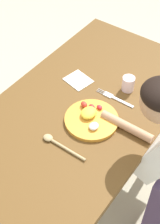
{
  "coord_description": "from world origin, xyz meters",
  "views": [
    {
      "loc": [
        -0.9,
        -0.64,
        1.93
      ],
      "look_at": [
        -0.04,
        -0.02,
        0.77
      ],
      "focal_mm": 54.15,
      "sensor_mm": 36.0,
      "label": 1
    }
  ],
  "objects": [
    {
      "name": "drinking_cup",
      "position": [
        0.24,
        -0.12,
        0.79
      ],
      "size": [
        0.06,
        0.06,
        0.08
      ],
      "primitive_type": "cylinder",
      "color": "silver",
      "rests_on": "dining_table"
    },
    {
      "name": "fork",
      "position": [
        0.15,
        -0.1,
        0.75
      ],
      "size": [
        0.03,
        0.21,
        0.01
      ],
      "rotation": [
        0.0,
        0.0,
        1.57
      ],
      "color": "silver",
      "rests_on": "dining_table"
    },
    {
      "name": "spoon",
      "position": [
        -0.24,
        -0.05,
        0.76
      ],
      "size": [
        0.04,
        0.22,
        0.02
      ],
      "rotation": [
        0.0,
        0.0,
        1.57
      ],
      "color": "tan",
      "rests_on": "dining_table"
    },
    {
      "name": "napkin",
      "position": [
        0.15,
        0.12,
        0.75
      ],
      "size": [
        0.13,
        0.15,
        0.0
      ],
      "primitive_type": "cube",
      "rotation": [
        0.0,
        0.0,
        -0.21
      ],
      "color": "white",
      "rests_on": "dining_table"
    },
    {
      "name": "plate",
      "position": [
        -0.04,
        -0.09,
        0.76
      ],
      "size": [
        0.25,
        0.25,
        0.05
      ],
      "color": "gold",
      "rests_on": "dining_table"
    },
    {
      "name": "ground_plane",
      "position": [
        0.0,
        0.0,
        0.0
      ],
      "size": [
        8.0,
        8.0,
        0.0
      ],
      "primitive_type": "plane",
      "color": "#B8B196"
    },
    {
      "name": "dining_table",
      "position": [
        0.0,
        0.0,
        0.66
      ],
      "size": [
        1.37,
        0.76,
        0.75
      ],
      "color": "brown",
      "rests_on": "ground_plane"
    }
  ]
}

